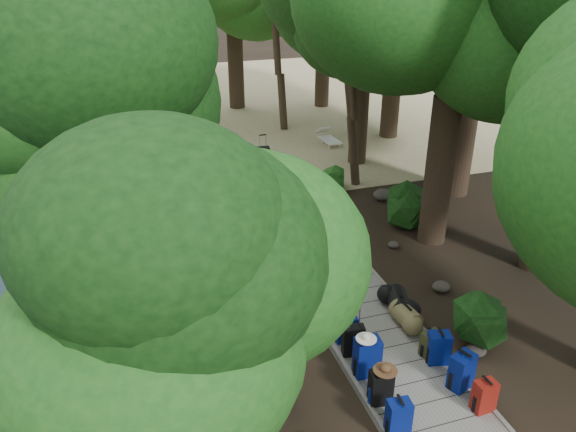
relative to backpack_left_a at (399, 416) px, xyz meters
name	(u,v)px	position (x,y,z in m)	size (l,w,h in m)	color
ground	(337,285)	(0.79, 4.41, -0.47)	(120.00, 120.00, 0.00)	black
sand_beach	(209,109)	(0.79, 20.41, -0.46)	(40.00, 22.00, 0.02)	#C9BD88
boardwalk	(322,262)	(0.79, 5.41, -0.41)	(2.00, 12.00, 0.12)	gray
backpack_left_a	(399,416)	(0.00, 0.00, 0.00)	(0.37, 0.26, 0.69)	navy
backpack_left_b	(381,386)	(0.03, 0.69, 0.00)	(0.38, 0.27, 0.69)	black
backpack_left_c	(367,355)	(0.11, 1.39, 0.07)	(0.45, 0.32, 0.83)	navy
backpack_left_d	(346,327)	(0.13, 2.39, -0.04)	(0.40, 0.29, 0.61)	navy
backpack_right_a	(485,394)	(1.58, 0.01, -0.03)	(0.35, 0.25, 0.63)	maroon
backpack_right_b	(462,369)	(1.53, 0.59, 0.03)	(0.42, 0.29, 0.75)	navy
backpack_right_c	(439,346)	(1.50, 1.29, 0.00)	(0.40, 0.29, 0.69)	navy
backpack_right_d	(431,343)	(1.47, 1.49, -0.07)	(0.36, 0.26, 0.55)	#40401D
duffel_right_khaki	(406,315)	(1.48, 2.47, -0.13)	(0.43, 0.64, 0.43)	brown
duffel_right_black	(398,302)	(1.56, 2.94, -0.13)	(0.44, 0.70, 0.44)	black
suitcase_on_boardwalk	(353,340)	(0.09, 1.96, -0.04)	(0.40, 0.22, 0.62)	black
lone_suitcase_on_sand	(263,157)	(1.19, 12.22, -0.09)	(0.46, 0.26, 0.72)	black
hat_brown	(386,368)	(0.07, 0.65, 0.41)	(0.41, 0.41, 0.12)	#51351E
hat_white	(366,336)	(0.03, 1.34, 0.54)	(0.37, 0.37, 0.12)	silver
kayak	(147,160)	(-2.68, 13.77, -0.31)	(0.62, 2.84, 0.28)	red
sun_lounger	(330,137)	(4.32, 13.78, -0.17)	(0.56, 1.73, 0.56)	silver
tree_right_b	(574,76)	(5.65, 3.73, 4.15)	(5.17, 5.17, 9.24)	black
tree_right_c	(456,43)	(4.00, 5.69, 4.61)	(5.87, 5.87, 10.15)	black
tree_right_e	(364,31)	(4.53, 11.69, 4.06)	(5.03, 5.03, 9.06)	black
tree_right_f	(399,4)	(6.98, 14.03, 4.61)	(5.69, 5.69, 10.16)	black
tree_left_a	(201,318)	(-2.96, -0.17, 2.66)	(3.75, 3.75, 6.25)	black
tree_left_b	(71,147)	(-4.37, 4.00, 3.56)	(4.47, 4.47, 8.05)	black
tree_left_c	(118,95)	(-3.44, 7.83, 3.46)	(4.52, 4.52, 7.86)	black
tree_back_a	(164,18)	(-1.00, 19.84, 3.75)	(4.88, 4.88, 8.44)	black
tree_back_c	(324,0)	(6.08, 19.29, 4.34)	(5.34, 5.34, 9.62)	black
tree_back_d	(68,35)	(-4.89, 19.32, 3.29)	(4.51, 4.51, 7.52)	black
palm_right_a	(362,82)	(3.76, 10.03, 2.83)	(3.87, 3.87, 6.59)	#174413
palm_right_b	(355,18)	(5.78, 15.23, 4.02)	(4.65, 4.65, 8.98)	#174413
palm_right_c	(288,45)	(3.45, 16.44, 2.95)	(4.30, 4.30, 6.84)	#174413
palm_left_a	(109,98)	(-3.66, 10.41, 2.81)	(4.12, 4.12, 6.55)	#174413
rock_left_b	(255,357)	(-1.67, 2.46, -0.38)	(0.33, 0.29, 0.18)	#4C473F
rock_left_c	(248,272)	(-1.08, 5.39, -0.33)	(0.49, 0.44, 0.27)	#4C473F
rock_left_d	(207,237)	(-1.68, 7.52, -0.39)	(0.29, 0.26, 0.16)	#4C473F
rock_right_a	(476,350)	(2.39, 1.34, -0.36)	(0.40, 0.36, 0.22)	#4C473F
rock_right_b	(441,287)	(2.94, 3.47, -0.35)	(0.41, 0.37, 0.23)	#4C473F
rock_right_c	(394,245)	(2.86, 5.62, -0.39)	(0.30, 0.27, 0.16)	#4C473F
rock_right_d	(383,195)	(3.95, 8.42, -0.30)	(0.61, 0.55, 0.33)	#4C473F
shrub_left_a	(268,375)	(-1.72, 1.44, 0.06)	(1.18, 1.18, 1.06)	#164B17
shrub_left_b	(249,257)	(-1.00, 5.56, -0.04)	(0.95, 0.95, 0.86)	#164B17
shrub_left_c	(180,201)	(-2.13, 9.15, 0.00)	(1.05, 1.05, 0.94)	#164B17
shrub_right_a	(481,321)	(2.66, 1.65, 0.04)	(1.12, 1.12, 1.01)	#164B17
shrub_right_b	(406,205)	(3.76, 6.70, 0.13)	(1.32, 1.32, 1.19)	#164B17
shrub_right_c	(331,179)	(2.73, 9.66, -0.12)	(0.77, 0.77, 0.69)	#164B17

